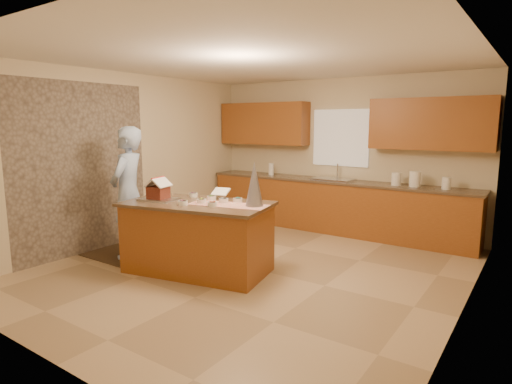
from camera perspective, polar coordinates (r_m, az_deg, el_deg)
floor at (r=5.71m, az=-0.32°, el=-10.32°), size 5.50×5.50×0.00m
ceiling at (r=5.43m, az=-0.35°, el=17.59°), size 5.50×5.50×0.00m
wall_back at (r=7.81m, az=11.36°, el=4.96°), size 5.50×5.50×0.00m
wall_front at (r=3.54m, az=-26.76°, el=-0.92°), size 5.50×5.50×0.00m
wall_left at (r=7.13m, az=-17.07°, el=4.34°), size 5.50×5.50×0.00m
wall_right at (r=4.48m, az=26.88°, el=1.01°), size 5.50×5.50×0.00m
stone_accent at (r=6.66m, az=-22.31°, el=2.86°), size 0.00×2.50×2.50m
window_curtain at (r=7.77m, az=11.34°, el=7.16°), size 1.05×0.03×1.00m
back_counter_base at (r=7.66m, az=10.25°, el=-1.96°), size 4.80×0.60×0.88m
back_counter_top at (r=7.58m, az=10.35°, el=1.45°), size 4.85×0.63×0.04m
upper_cabinet_left at (r=8.37m, az=1.08°, el=9.19°), size 1.85×0.35×0.80m
upper_cabinet_right at (r=7.14m, az=22.52°, el=8.47°), size 1.85×0.35×0.80m
sink at (r=7.59m, az=10.35°, el=1.37°), size 0.70×0.45×0.12m
faucet at (r=7.73m, az=10.94°, el=2.77°), size 0.03×0.03×0.28m
island_base at (r=5.55m, az=-7.87°, el=-6.24°), size 1.94×1.25×0.87m
island_top at (r=5.45m, az=-7.98°, el=-1.60°), size 2.03×1.34×0.04m
table_runner at (r=5.23m, az=-3.75°, el=-1.73°), size 1.05×0.56×0.01m
baking_tray at (r=5.70m, az=-12.98°, el=-0.95°), size 0.52×0.43×0.02m
cookbook at (r=5.68m, az=-4.77°, el=0.03°), size 0.25×0.21×0.09m
tinsel_tree at (r=5.10m, az=-0.23°, el=1.08°), size 0.26×0.26×0.55m
rug at (r=6.51m, az=-16.74°, el=-8.18°), size 1.26×0.82×0.01m
boy at (r=6.26m, az=-16.85°, el=-0.07°), size 0.69×0.80×1.86m
canister_a at (r=7.19m, az=18.38°, el=1.69°), size 0.15×0.15×0.21m
canister_b at (r=7.11m, az=20.61°, el=1.64°), size 0.17×0.17×0.24m
canister_c at (r=7.02m, az=24.28°, el=1.09°), size 0.13×0.13×0.19m
paper_towel at (r=8.18m, az=2.08°, el=3.10°), size 0.10×0.10×0.22m
gingerbread_house at (r=5.68m, az=-13.03°, el=0.21°), size 0.32×0.33×0.28m
candy_bowls at (r=5.43m, az=-6.36°, el=-1.10°), size 0.86×0.65×0.05m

